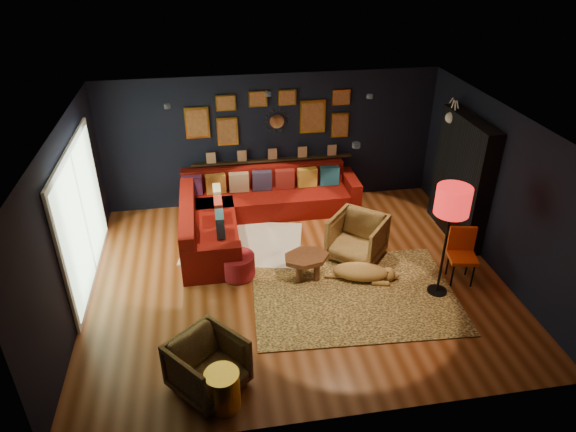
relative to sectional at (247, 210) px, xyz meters
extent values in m
plane|color=brown|center=(0.61, -1.81, -0.32)|extent=(6.50, 6.50, 0.00)
plane|color=black|center=(0.61, 0.94, 0.98)|extent=(6.50, 0.00, 6.50)
plane|color=black|center=(0.61, -4.56, 0.98)|extent=(6.50, 0.00, 6.50)
plane|color=black|center=(-2.64, -1.81, 0.98)|extent=(0.00, 5.50, 5.50)
plane|color=black|center=(3.86, -1.81, 0.98)|extent=(0.00, 5.50, 5.50)
plane|color=beige|center=(0.61, -1.81, 2.28)|extent=(6.50, 6.50, 0.00)
cube|color=maroon|center=(0.41, 0.44, -0.11)|extent=(3.20, 0.95, 0.42)
cube|color=maroon|center=(0.41, 0.80, 0.31)|extent=(3.20, 0.24, 0.46)
cube|color=maroon|center=(2.11, 0.44, 0.00)|extent=(0.22, 0.95, 0.64)
cube|color=maroon|center=(-0.71, -0.66, -0.11)|extent=(0.95, 2.20, 0.42)
cube|color=maroon|center=(-1.07, -0.66, 0.31)|extent=(0.24, 2.20, 0.46)
cube|color=maroon|center=(-0.71, -1.66, 0.00)|extent=(0.95, 0.22, 0.64)
cube|color=#5D285A|center=(-0.99, 0.59, 0.30)|extent=(0.38, 0.14, 0.38)
cube|color=#B76A27|center=(-0.54, 0.59, 0.30)|extent=(0.38, 0.14, 0.38)
cube|color=tan|center=(-0.09, 0.59, 0.30)|extent=(0.38, 0.14, 0.38)
cube|color=#2F2843|center=(0.36, 0.59, 0.30)|extent=(0.38, 0.14, 0.38)
cube|color=maroon|center=(0.81, 0.59, 0.30)|extent=(0.38, 0.14, 0.38)
cube|color=#B98D2E|center=(1.26, 0.59, 0.30)|extent=(0.38, 0.14, 0.38)
cube|color=#1B526C|center=(1.71, 0.59, 0.30)|extent=(0.38, 0.14, 0.38)
cube|color=beige|center=(-0.53, 0.04, 0.30)|extent=(0.14, 0.38, 0.38)
cube|color=#9F2A1C|center=(-0.53, -0.46, 0.30)|extent=(0.14, 0.38, 0.38)
cube|color=#203F4C|center=(-0.53, -0.96, 0.30)|extent=(0.14, 0.38, 0.38)
cube|color=black|center=(0.61, 0.87, 0.60)|extent=(3.20, 0.12, 0.04)
cube|color=yellow|center=(-0.79, 0.91, 1.43)|extent=(0.45, 0.03, 0.60)
cube|color=#A8602E|center=(-0.79, 0.89, 1.43)|extent=(0.38, 0.01, 0.51)
cube|color=yellow|center=(-0.24, 0.91, 1.23)|extent=(0.40, 0.03, 0.55)
cube|color=#A8602E|center=(-0.24, 0.89, 1.23)|extent=(0.34, 0.01, 0.47)
cube|color=yellow|center=(-0.24, 0.91, 1.78)|extent=(0.38, 0.03, 0.30)
cube|color=#A8602E|center=(-0.24, 0.89, 1.78)|extent=(0.32, 0.01, 0.25)
cube|color=yellow|center=(1.41, 0.91, 1.43)|extent=(0.50, 0.03, 0.65)
cube|color=#A8602E|center=(1.41, 0.89, 1.43)|extent=(0.42, 0.01, 0.55)
cube|color=yellow|center=(1.96, 0.91, 1.23)|extent=(0.35, 0.03, 0.50)
cube|color=#A8602E|center=(1.96, 0.89, 1.23)|extent=(0.30, 0.01, 0.42)
cube|color=yellow|center=(1.96, 0.91, 1.78)|extent=(0.35, 0.03, 0.30)
cube|color=#A8602E|center=(1.96, 0.89, 1.78)|extent=(0.30, 0.01, 0.25)
cube|color=yellow|center=(0.36, 0.91, 1.83)|extent=(0.35, 0.03, 0.30)
cube|color=#A8602E|center=(0.36, 0.89, 1.83)|extent=(0.30, 0.01, 0.25)
cube|color=yellow|center=(0.91, 0.91, 1.83)|extent=(0.35, 0.03, 0.30)
cube|color=#A8602E|center=(0.91, 0.89, 1.83)|extent=(0.30, 0.01, 0.25)
cylinder|color=silver|center=(0.71, 0.91, 1.38)|extent=(0.28, 0.03, 0.28)
cone|color=yellow|center=(0.93, 0.91, 1.38)|extent=(0.03, 0.16, 0.03)
cone|color=yellow|center=(0.92, 0.91, 1.46)|extent=(0.04, 0.16, 0.04)
cone|color=yellow|center=(0.87, 0.91, 1.53)|extent=(0.04, 0.16, 0.04)
cone|color=yellow|center=(0.80, 0.91, 1.58)|extent=(0.04, 0.16, 0.04)
cone|color=yellow|center=(0.71, 0.91, 1.60)|extent=(0.03, 0.16, 0.03)
cone|color=yellow|center=(0.63, 0.91, 1.58)|extent=(0.04, 0.16, 0.04)
cone|color=yellow|center=(0.56, 0.91, 1.53)|extent=(0.04, 0.16, 0.04)
cone|color=yellow|center=(0.51, 0.91, 1.46)|extent=(0.04, 0.16, 0.04)
cone|color=yellow|center=(0.49, 0.91, 1.38)|extent=(0.03, 0.16, 0.03)
cone|color=yellow|center=(0.51, 0.91, 1.29)|extent=(0.04, 0.16, 0.04)
cone|color=yellow|center=(0.56, 0.91, 1.22)|extent=(0.04, 0.16, 0.04)
cone|color=yellow|center=(0.63, 0.91, 1.17)|extent=(0.04, 0.16, 0.04)
cone|color=yellow|center=(0.71, 0.91, 1.16)|extent=(0.03, 0.16, 0.03)
cone|color=yellow|center=(0.80, 0.91, 1.17)|extent=(0.04, 0.16, 0.04)
cone|color=yellow|center=(0.87, 0.91, 1.22)|extent=(0.04, 0.16, 0.04)
cone|color=yellow|center=(0.92, 0.91, 1.29)|extent=(0.04, 0.16, 0.04)
cube|color=black|center=(3.71, -0.91, 0.78)|extent=(0.30, 1.60, 2.20)
cube|color=black|center=(3.65, -0.91, 0.13)|extent=(0.20, 0.80, 0.90)
cone|color=white|center=(3.80, -0.41, 1.73)|extent=(0.35, 0.28, 0.28)
sphere|color=white|center=(3.58, -0.41, 1.73)|extent=(0.20, 0.20, 0.20)
cylinder|color=white|center=(3.60, -0.47, 1.90)|extent=(0.02, 0.10, 0.28)
cylinder|color=white|center=(3.60, -0.35, 1.90)|extent=(0.02, 0.10, 0.28)
cube|color=white|center=(-2.61, -1.21, 0.78)|extent=(0.04, 2.80, 2.20)
cube|color=#B3D9A6|center=(-2.58, -1.21, 0.78)|extent=(0.01, 2.60, 2.00)
cube|color=white|center=(-2.58, -1.21, 0.78)|extent=(0.02, 0.06, 2.00)
cylinder|color=black|center=(-1.19, -0.61, 2.24)|extent=(0.10, 0.10, 0.06)
cylinder|color=black|center=(0.41, -0.21, 2.24)|extent=(0.10, 0.10, 0.06)
cylinder|color=black|center=(2.01, -0.61, 2.24)|extent=(0.10, 0.10, 0.06)
cylinder|color=black|center=(1.21, -2.61, 2.24)|extent=(0.10, 0.10, 0.06)
cube|color=white|center=(-0.14, -0.67, -0.31)|extent=(2.32, 1.90, 0.03)
cube|color=#DBA958|center=(1.41, -2.39, -0.31)|extent=(3.21, 2.39, 0.02)
cylinder|color=brown|center=(0.63, -1.95, -0.14)|extent=(0.10, 0.10, 0.31)
cylinder|color=brown|center=(0.92, -1.95, -0.14)|extent=(0.10, 0.10, 0.31)
cylinder|color=brown|center=(0.78, -1.62, -0.14)|extent=(0.10, 0.10, 0.31)
cylinder|color=maroon|center=(-0.31, -1.61, -0.11)|extent=(0.55, 0.55, 0.36)
imported|color=#C49148|center=(-0.84, -3.86, 0.08)|extent=(1.06, 1.06, 0.80)
imported|color=#C49148|center=(1.72, -1.40, 0.10)|extent=(1.14, 1.13, 0.85)
cylinder|color=yellow|center=(-0.68, -4.16, -0.07)|extent=(0.41, 0.41, 0.51)
cylinder|color=black|center=(2.98, -2.43, -0.10)|extent=(0.03, 0.03, 0.44)
cylinder|color=black|center=(3.28, -2.49, -0.10)|extent=(0.03, 0.03, 0.44)
cylinder|color=black|center=(3.04, -2.12, -0.10)|extent=(0.03, 0.03, 0.44)
cylinder|color=black|center=(3.35, -2.19, -0.10)|extent=(0.03, 0.03, 0.44)
cube|color=#D84A13|center=(3.16, -2.31, 0.12)|extent=(0.49, 0.49, 0.06)
cube|color=#D84A13|center=(3.20, -2.13, 0.36)|extent=(0.42, 0.13, 0.42)
cylinder|color=black|center=(2.70, -2.54, -0.30)|extent=(0.30, 0.30, 0.04)
cylinder|color=black|center=(2.70, -2.54, 0.45)|extent=(0.04, 0.04, 1.46)
cylinder|color=red|center=(2.70, -2.54, 1.29)|extent=(0.50, 0.50, 0.41)
camera|label=1|loc=(-0.62, -8.42, 4.64)|focal=32.00mm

